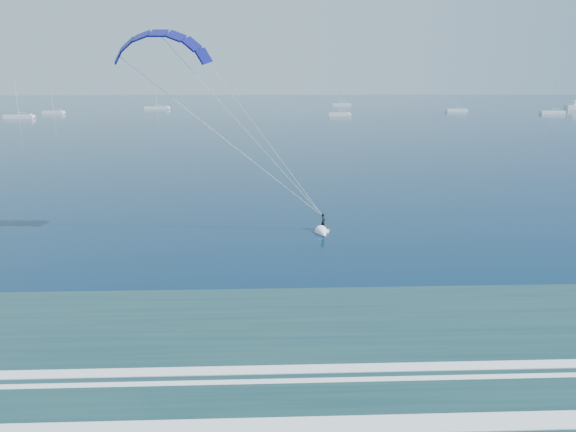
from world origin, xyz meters
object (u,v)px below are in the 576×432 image
Objects in this scene: sailboat_4 at (341,105)px; sailboat_6 at (552,112)px; kitesurfer_rig at (245,130)px; sailboat_3 at (339,114)px; sailboat_0 at (19,116)px; sailboat_2 at (157,108)px; sailboat_5 at (457,110)px; sailboat_1 at (54,112)px.

sailboat_4 is 0.98× the size of sailboat_6.
sailboat_3 is (27.62, 148.32, -8.33)m from kitesurfer_rig.
sailboat_0 is 1.21× the size of sailboat_3.
sailboat_2 reaches higher than sailboat_6.
sailboat_6 reaches higher than sailboat_5.
sailboat_5 is at bearing -51.72° from sailboat_4.
sailboat_6 is (192.79, -6.72, 0.01)m from sailboat_1.
sailboat_5 is 35.42m from sailboat_6.
sailboat_2 is at bearing 103.89° from kitesurfer_rig.
sailboat_6 is (73.08, -65.73, 0.00)m from sailboat_4.
sailboat_2 reaches higher than sailboat_0.
kitesurfer_rig reaches higher than sailboat_4.
kitesurfer_rig reaches higher than sailboat_0.
sailboat_1 is at bearing 83.52° from sailboat_0.
sailboat_0 is 1.15× the size of sailboat_5.
sailboat_1 is at bearing -136.17° from sailboat_2.
sailboat_0 is 111.63m from sailboat_3.
sailboat_6 reaches higher than sailboat_3.
sailboat_1 is at bearing -153.76° from sailboat_4.
sailboat_0 is at bearing -96.48° from sailboat_1.
sailboat_1 is 0.75× the size of sailboat_2.
sailboat_1 is 45.66m from sailboat_2.
sailboat_1 is 160.54m from sailboat_5.
sailboat_3 is (75.83, -46.67, -0.02)m from sailboat_2.
sailboat_4 is 1.06× the size of sailboat_5.
sailboat_2 is at bearing 148.39° from sailboat_3.
sailboat_3 is at bearing -7.88° from sailboat_1.
sailboat_5 reaches higher than sailboat_1.
kitesurfer_rig is 188.53m from sailboat_5.
sailboat_3 is at bearing -156.38° from sailboat_5.
sailboat_1 is 0.93× the size of sailboat_5.
kitesurfer_rig is at bearing -125.48° from sailboat_6.
sailboat_5 is at bearing 23.62° from sailboat_3.
sailboat_4 is 98.29m from sailboat_6.
sailboat_3 is 74.87m from sailboat_4.
kitesurfer_rig is at bearing -114.87° from sailboat_5.
sailboat_1 is 109.81m from sailboat_3.
sailboat_0 reaches higher than sailboat_3.
sailboat_5 is (51.59, 22.56, 0.00)m from sailboat_3.
sailboat_6 is at bearing -41.97° from sailboat_4.
sailboat_3 is at bearing -174.33° from sailboat_6.
sailboat_6 is at bearing -23.68° from sailboat_5.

